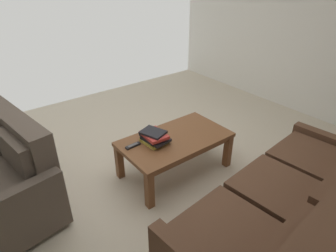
{
  "coord_description": "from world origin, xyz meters",
  "views": [
    {
      "loc": [
        1.43,
        2.17,
        1.99
      ],
      "look_at": [
        0.11,
        0.46,
        0.79
      ],
      "focal_mm": 30.65,
      "sensor_mm": 36.0,
      "label": 1
    }
  ],
  "objects_px": {
    "coffee_table": "(175,143)",
    "book_stack": "(154,137)",
    "tv_remote": "(133,146)",
    "sofa_main": "(294,214)"
  },
  "relations": [
    {
      "from": "coffee_table",
      "to": "tv_remote",
      "type": "xyz_separation_m",
      "value": [
        0.44,
        -0.13,
        0.07
      ]
    },
    {
      "from": "sofa_main",
      "to": "tv_remote",
      "type": "height_order",
      "value": "sofa_main"
    },
    {
      "from": "book_stack",
      "to": "tv_remote",
      "type": "xyz_separation_m",
      "value": [
        0.21,
        -0.07,
        -0.05
      ]
    },
    {
      "from": "sofa_main",
      "to": "book_stack",
      "type": "xyz_separation_m",
      "value": [
        0.3,
        -1.38,
        0.12
      ]
    },
    {
      "from": "coffee_table",
      "to": "tv_remote",
      "type": "bearing_deg",
      "value": -16.22
    },
    {
      "from": "tv_remote",
      "to": "book_stack",
      "type": "bearing_deg",
      "value": 162.23
    },
    {
      "from": "coffee_table",
      "to": "book_stack",
      "type": "distance_m",
      "value": 0.27
    },
    {
      "from": "sofa_main",
      "to": "coffee_table",
      "type": "bearing_deg",
      "value": -86.88
    },
    {
      "from": "coffee_table",
      "to": "book_stack",
      "type": "height_order",
      "value": "book_stack"
    },
    {
      "from": "tv_remote",
      "to": "sofa_main",
      "type": "bearing_deg",
      "value": 109.38
    }
  ]
}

